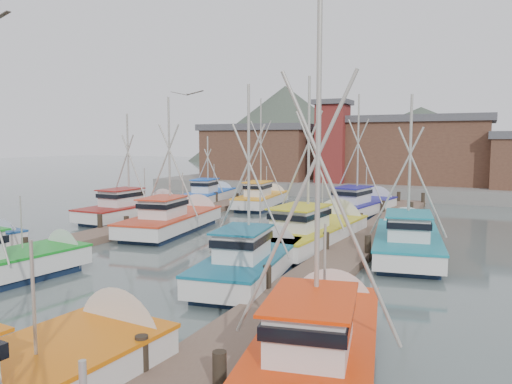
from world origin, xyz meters
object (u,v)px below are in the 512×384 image
at_px(boat_12, 263,199).
at_px(boat_4, 2,266).
at_px(boat_8, 176,220).
at_px(lookout_tower, 332,141).

bearing_deg(boat_12, boat_4, -96.19).
height_order(boat_8, boat_12, boat_12).
bearing_deg(boat_8, boat_4, -96.34).
height_order(lookout_tower, boat_12, lookout_tower).
xyz_separation_m(lookout_tower, boat_4, (-2.16, -37.62, -4.87)).
distance_m(boat_4, boat_8, 12.48).
xyz_separation_m(boat_4, boat_12, (0.00, 24.85, 0.01)).
relative_size(lookout_tower, boat_12, 0.88).
bearing_deg(boat_8, lookout_tower, 76.32).
bearing_deg(lookout_tower, boat_12, -99.58).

